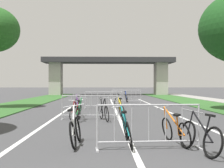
# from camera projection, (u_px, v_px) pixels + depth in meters

# --- Properties ---
(grass_verge_left) EXTENTS (3.41, 48.53, 0.05)m
(grass_verge_left) POSITION_uv_depth(u_px,v_px,m) (20.00, 104.00, 21.78)
(grass_verge_left) COLOR #2D5B26
(grass_verge_left) RESTS_ON ground
(grass_verge_right) EXTENTS (3.41, 48.53, 0.05)m
(grass_verge_right) POSITION_uv_depth(u_px,v_px,m) (204.00, 104.00, 22.17)
(grass_verge_right) COLOR #2D5B26
(grass_verge_right) RESTS_ON ground
(lane_stripe_center) EXTENTS (0.14, 28.08, 0.01)m
(lane_stripe_center) POSITION_uv_depth(u_px,v_px,m) (116.00, 112.00, 16.16)
(lane_stripe_center) COLOR silver
(lane_stripe_center) RESTS_ON ground
(lane_stripe_right_lane) EXTENTS (0.14, 28.08, 0.01)m
(lane_stripe_right_lane) POSITION_uv_depth(u_px,v_px,m) (168.00, 112.00, 16.24)
(lane_stripe_right_lane) COLOR silver
(lane_stripe_right_lane) RESTS_ON ground
(lane_stripe_left_lane) EXTENTS (0.14, 28.08, 0.01)m
(lane_stripe_left_lane) POSITION_uv_depth(u_px,v_px,m) (64.00, 112.00, 16.08)
(lane_stripe_left_lane) COLOR silver
(lane_stripe_left_lane) RESTS_ON ground
(overpass_bridge) EXTENTS (18.65, 4.01, 5.34)m
(overpass_bridge) POSITION_uv_depth(u_px,v_px,m) (109.00, 68.00, 42.23)
(overpass_bridge) COLOR #2D2D30
(overpass_bridge) RESTS_ON ground
(crowd_barrier_nearest) EXTENTS (2.48, 0.57, 1.05)m
(crowd_barrier_nearest) POSITION_uv_depth(u_px,v_px,m) (149.00, 127.00, 6.81)
(crowd_barrier_nearest) COLOR #ADADB2
(crowd_barrier_nearest) RESTS_ON ground
(crowd_barrier_second) EXTENTS (2.46, 0.45, 1.05)m
(crowd_barrier_second) POSITION_uv_depth(u_px,v_px,m) (90.00, 107.00, 12.63)
(crowd_barrier_second) COLOR #ADADB2
(crowd_barrier_second) RESTS_ON ground
(crowd_barrier_third) EXTENTS (2.46, 0.45, 1.05)m
(crowd_barrier_third) POSITION_uv_depth(u_px,v_px,m) (104.00, 100.00, 18.52)
(crowd_barrier_third) COLOR #ADADB2
(crowd_barrier_third) RESTS_ON ground
(crowd_barrier_fourth) EXTENTS (2.48, 0.57, 1.05)m
(crowd_barrier_fourth) POSITION_uv_depth(u_px,v_px,m) (126.00, 96.00, 24.45)
(crowd_barrier_fourth) COLOR #ADADB2
(crowd_barrier_fourth) RESTS_ON ground
(bicycle_black_0) EXTENTS (0.52, 1.68, 1.00)m
(bicycle_black_0) POSITION_uv_depth(u_px,v_px,m) (103.00, 111.00, 12.26)
(bicycle_black_0) COLOR black
(bicycle_black_0) RESTS_ON ground
(bicycle_green_1) EXTENTS (0.49, 1.65, 0.99)m
(bicycle_green_1) POSITION_uv_depth(u_px,v_px,m) (78.00, 112.00, 12.04)
(bicycle_green_1) COLOR black
(bicycle_green_1) RESTS_ON ground
(bicycle_red_2) EXTENTS (0.50, 1.64, 0.85)m
(bicycle_red_2) POSITION_uv_depth(u_px,v_px,m) (76.00, 111.00, 13.02)
(bicycle_red_2) COLOR black
(bicycle_red_2) RESTS_ON ground
(bicycle_silver_3) EXTENTS (0.61, 1.78, 0.96)m
(bicycle_silver_3) POSITION_uv_depth(u_px,v_px,m) (117.00, 102.00, 19.02)
(bicycle_silver_3) COLOR black
(bicycle_silver_3) RESTS_ON ground
(bicycle_yellow_4) EXTENTS (0.55, 1.66, 0.98)m
(bicycle_yellow_4) POSITION_uv_depth(u_px,v_px,m) (122.00, 110.00, 13.20)
(bicycle_yellow_4) COLOR black
(bicycle_yellow_4) RESTS_ON ground
(bicycle_purple_5) EXTENTS (0.53, 1.66, 0.91)m
(bicycle_purple_5) POSITION_uv_depth(u_px,v_px,m) (77.00, 103.00, 18.06)
(bicycle_purple_5) COLOR black
(bicycle_purple_5) RESTS_ON ground
(bicycle_white_6) EXTENTS (0.54, 1.66, 1.01)m
(bicycle_white_6) POSITION_uv_depth(u_px,v_px,m) (75.00, 130.00, 7.22)
(bicycle_white_6) COLOR black
(bicycle_white_6) RESTS_ON ground
(bicycle_orange_7) EXTENTS (0.63, 1.66, 0.96)m
(bicycle_orange_7) POSITION_uv_depth(u_px,v_px,m) (175.00, 130.00, 7.37)
(bicycle_orange_7) COLOR black
(bicycle_orange_7) RESTS_ON ground
(bicycle_teal_8) EXTENTS (0.50, 1.74, 1.00)m
(bicycle_teal_8) POSITION_uv_depth(u_px,v_px,m) (127.00, 130.00, 7.17)
(bicycle_teal_8) COLOR black
(bicycle_teal_8) RESTS_ON ground
(bicycle_blue_9) EXTENTS (0.47, 1.68, 1.02)m
(bicycle_blue_9) POSITION_uv_depth(u_px,v_px,m) (126.00, 98.00, 24.89)
(bicycle_blue_9) COLOR black
(bicycle_blue_9) RESTS_ON ground
(bicycle_black_10) EXTENTS (0.58, 1.65, 0.95)m
(bicycle_black_10) POSITION_uv_depth(u_px,v_px,m) (200.00, 137.00, 6.40)
(bicycle_black_10) COLOR black
(bicycle_black_10) RESTS_ON ground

